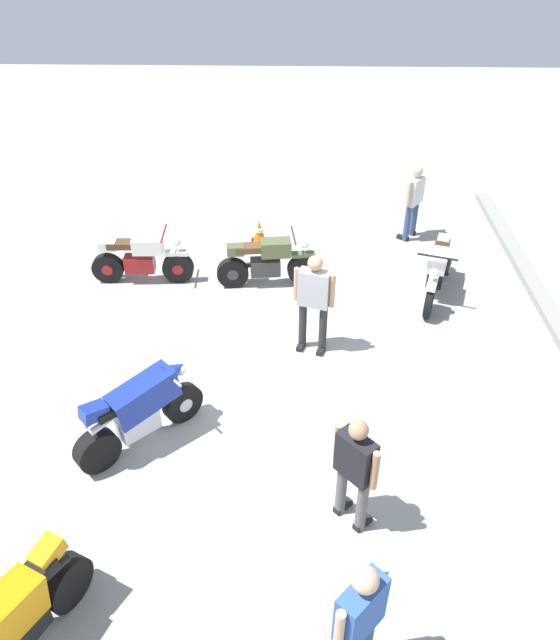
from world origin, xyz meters
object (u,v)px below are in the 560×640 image
(motorcycle_blue_sportbike, at_px, (140,410))
(traffic_cone, at_px, (259,232))
(motorcycle_orange_sportbike, at_px, (9,625))
(person_in_white_shirt, at_px, (414,198))
(motorcycle_cream_vintage, at_px, (141,259))
(motorcycle_silver_cruiser, at_px, (437,270))
(person_in_gray_shirt, at_px, (314,297))
(person_in_blue_shirt, at_px, (359,619))
(motorcycle_olive_vintage, at_px, (267,263))
(person_in_black_shirt, at_px, (355,467))

(motorcycle_blue_sportbike, xyz_separation_m, traffic_cone, (-5.75, 1.30, -0.33))
(motorcycle_orange_sportbike, xyz_separation_m, person_in_white_shirt, (-9.03, 5.18, 0.33))
(traffic_cone, bearing_deg, motorcycle_cream_vintage, -53.58)
(motorcycle_silver_cruiser, bearing_deg, motorcycle_blue_sportbike, -32.73)
(person_in_white_shirt, xyz_separation_m, person_in_gray_shirt, (3.94, -2.18, 0.09))
(motorcycle_blue_sportbike, bearing_deg, traffic_cone, 33.91)
(motorcycle_orange_sportbike, relative_size, person_in_gray_shirt, 1.05)
(person_in_white_shirt, bearing_deg, person_in_gray_shirt, 96.85)
(person_in_white_shirt, height_order, person_in_blue_shirt, person_in_blue_shirt)
(motorcycle_olive_vintage, relative_size, person_in_gray_shirt, 1.11)
(motorcycle_olive_vintage, xyz_separation_m, motorcycle_cream_vintage, (-0.06, -2.42, 0.00))
(motorcycle_cream_vintage, height_order, person_in_white_shirt, person_in_white_shirt)
(motorcycle_blue_sportbike, bearing_deg, motorcycle_olive_vintage, 26.01)
(person_in_blue_shirt, bearing_deg, person_in_white_shirt, 121.68)
(person_in_gray_shirt, distance_m, person_in_black_shirt, 3.40)
(motorcycle_cream_vintage, relative_size, motorcycle_orange_sportbike, 1.06)
(motorcycle_silver_cruiser, distance_m, person_in_gray_shirt, 2.92)
(motorcycle_silver_cruiser, bearing_deg, motorcycle_orange_sportbike, -20.16)
(motorcycle_cream_vintage, relative_size, person_in_black_shirt, 1.17)
(motorcycle_olive_vintage, xyz_separation_m, person_in_blue_shirt, (7.12, 1.14, 0.55))
(motorcycle_olive_vintage, bearing_deg, person_in_black_shirt, -84.03)
(motorcycle_cream_vintage, height_order, person_in_blue_shirt, person_in_blue_shirt)
(motorcycle_blue_sportbike, height_order, motorcycle_olive_vintage, motorcycle_blue_sportbike)
(person_in_gray_shirt, bearing_deg, traffic_cone, -146.11)
(motorcycle_blue_sportbike, relative_size, motorcycle_olive_vintage, 0.79)
(motorcycle_blue_sportbike, height_order, motorcycle_orange_sportbike, same)
(motorcycle_olive_vintage, bearing_deg, person_in_gray_shirt, -74.03)
(motorcycle_olive_vintage, height_order, person_in_gray_shirt, person_in_gray_shirt)
(motorcycle_silver_cruiser, distance_m, person_in_blue_shirt, 7.18)
(person_in_gray_shirt, height_order, person_in_black_shirt, person_in_gray_shirt)
(person_in_gray_shirt, bearing_deg, person_in_white_shirt, 168.39)
(person_in_black_shirt, bearing_deg, motorcycle_orange_sportbike, 163.13)
(motorcycle_olive_vintage, relative_size, person_in_white_shirt, 1.20)
(person_in_white_shirt, bearing_deg, motorcycle_cream_vintage, 55.49)
(motorcycle_orange_sportbike, relative_size, person_in_blue_shirt, 1.03)
(person_in_blue_shirt, bearing_deg, motorcycle_cream_vintage, 159.62)
(person_in_white_shirt, height_order, traffic_cone, person_in_white_shirt)
(motorcycle_olive_vintage, bearing_deg, motorcycle_cream_vintage, 171.59)
(motorcycle_cream_vintage, height_order, person_in_gray_shirt, person_in_gray_shirt)
(person_in_black_shirt, bearing_deg, person_in_white_shirt, 32.72)
(traffic_cone, bearing_deg, person_in_blue_shirt, 8.92)
(motorcycle_silver_cruiser, distance_m, person_in_white_shirt, 2.29)
(person_in_gray_shirt, bearing_deg, motorcycle_cream_vintage, -104.34)
(motorcycle_cream_vintage, xyz_separation_m, person_in_blue_shirt, (7.18, 3.55, 0.55))
(motorcycle_cream_vintage, bearing_deg, person_in_black_shirt, -58.07)
(person_in_white_shirt, height_order, person_in_gray_shirt, person_in_gray_shirt)
(motorcycle_silver_cruiser, xyz_separation_m, traffic_cone, (-1.91, -3.39, -0.26))
(person_in_black_shirt, bearing_deg, motorcycle_olive_vintage, 59.44)
(person_in_gray_shirt, height_order, traffic_cone, person_in_gray_shirt)
(motorcycle_cream_vintage, xyz_separation_m, person_in_black_shirt, (5.38, 3.65, 0.46))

